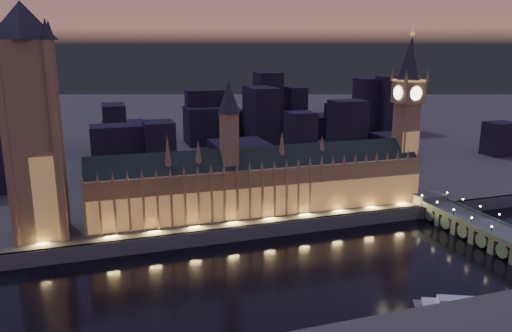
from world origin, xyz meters
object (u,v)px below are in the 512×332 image
object	(u,v)px
palace_of_westminster	(261,182)
elizabeth_tower	(408,104)
victoria_tower	(31,113)
river_boat	(463,305)
westminster_bridge	(485,232)

from	to	relation	value
palace_of_westminster	elizabeth_tower	bearing A→B (deg)	0.11
elizabeth_tower	victoria_tower	bearing A→B (deg)	180.00
river_boat	westminster_bridge	bearing A→B (deg)	42.28
elizabeth_tower	river_boat	distance (m)	146.53
palace_of_westminster	westminster_bridge	world-z (taller)	palace_of_westminster
palace_of_westminster	river_boat	distance (m)	130.83
victoria_tower	river_boat	xyz separation A→B (m)	(166.95, -119.93, -70.82)
victoria_tower	westminster_bridge	distance (m)	245.34
victoria_tower	westminster_bridge	bearing A→B (deg)	-16.07
elizabeth_tower	river_boat	world-z (taller)	elizabeth_tower
elizabeth_tower	westminster_bridge	distance (m)	90.90
elizabeth_tower	river_boat	xyz separation A→B (m)	(-51.05, -119.92, -66.95)
westminster_bridge	river_boat	distance (m)	81.22
victoria_tower	elizabeth_tower	bearing A→B (deg)	-0.00
victoria_tower	river_boat	world-z (taller)	victoria_tower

